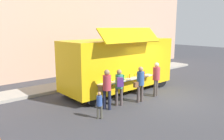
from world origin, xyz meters
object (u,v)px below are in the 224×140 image
customer_front_ordering (140,81)px  child_near_queue (99,103)px  food_truck_main (119,63)px  customer_rear_waiting (107,86)px  customer_extra_browsing (156,76)px  customer_mid_with_backpack (119,84)px  trash_bin (135,69)px

customer_front_ordering → child_near_queue: bearing=101.7°
food_truck_main → customer_rear_waiting: (-2.24, -1.72, -0.51)m
customer_rear_waiting → customer_extra_browsing: customer_extra_browsing is taller
customer_mid_with_backpack → customer_extra_browsing: bearing=-62.2°
food_truck_main → customer_front_ordering: bearing=-104.7°
customer_rear_waiting → customer_extra_browsing: size_ratio=1.00×
food_truck_main → trash_bin: size_ratio=7.04×
food_truck_main → customer_rear_waiting: 2.87m
customer_mid_with_backpack → child_near_queue: 1.64m
child_near_queue → food_truck_main: bearing=-0.3°
customer_front_ordering → customer_extra_browsing: customer_extra_browsing is taller
customer_mid_with_backpack → customer_extra_browsing: 2.32m
customer_rear_waiting → customer_front_ordering: bearing=-39.9°
trash_bin → customer_extra_browsing: (-2.90, -4.22, 0.58)m
trash_bin → customer_mid_with_backpack: size_ratio=0.54×
trash_bin → child_near_queue: (-6.72, -4.62, 0.19)m
food_truck_main → trash_bin: food_truck_main is taller
customer_rear_waiting → child_near_queue: size_ratio=1.62×
customer_mid_with_backpack → trash_bin: bearing=-20.4°
customer_mid_with_backpack → customer_rear_waiting: 0.68m
food_truck_main → customer_extra_browsing: food_truck_main is taller
customer_extra_browsing → child_near_queue: customer_extra_browsing is taller
customer_extra_browsing → customer_mid_with_backpack: bearing=71.5°
customer_mid_with_backpack → child_near_queue: size_ratio=1.54×
trash_bin → customer_front_ordering: bearing=-134.0°
customer_mid_with_backpack → customer_rear_waiting: customer_rear_waiting is taller
trash_bin → customer_rear_waiting: (-5.90, -4.04, 0.57)m
trash_bin → customer_extra_browsing: size_ratio=0.52×
food_truck_main → customer_mid_with_backpack: food_truck_main is taller
trash_bin → customer_extra_browsing: customer_extra_browsing is taller
trash_bin → customer_front_ordering: customer_front_ordering is taller
customer_front_ordering → customer_extra_browsing: size_ratio=0.97×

